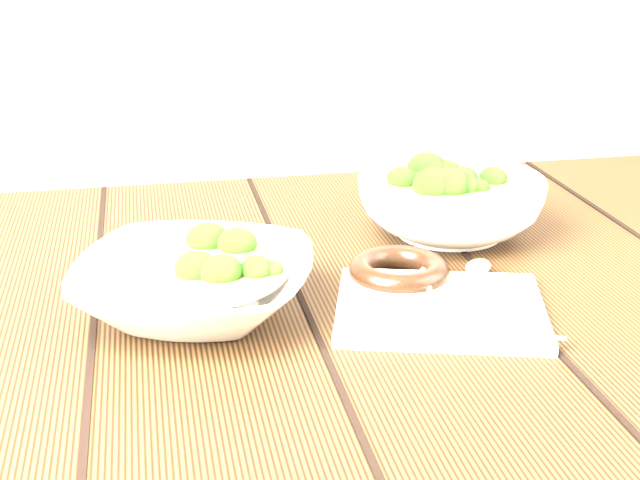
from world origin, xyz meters
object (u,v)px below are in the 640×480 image
table (318,394)px  trivet (399,271)px  soup_bowl_back (450,203)px  napkin (440,309)px  soup_bowl_front (195,284)px

table → trivet: bearing=3.1°
soup_bowl_back → napkin: 0.22m
table → napkin: bearing=-35.5°
table → napkin: size_ratio=6.13×
soup_bowl_back → table: bearing=-144.3°
soup_bowl_front → soup_bowl_back: 0.35m
table → soup_bowl_back: (0.18, 0.13, 0.16)m
table → napkin: 0.18m
soup_bowl_front → soup_bowl_back: (0.31, 0.16, 0.01)m
soup_bowl_front → trivet: soup_bowl_front is taller
trivet → soup_bowl_back: bearing=52.3°
soup_bowl_front → soup_bowl_back: bearing=26.9°
soup_bowl_front → soup_bowl_back: soup_bowl_back is taller
trivet → napkin: (0.02, -0.08, -0.01)m
table → soup_bowl_front: size_ratio=4.27×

